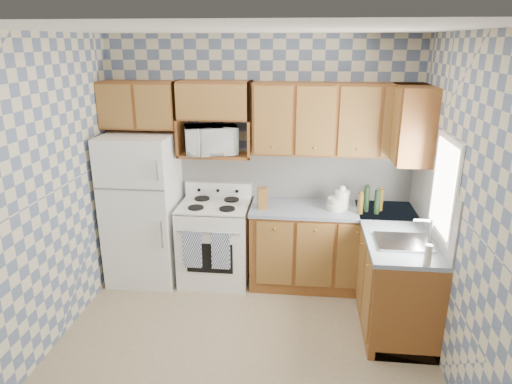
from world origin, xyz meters
TOP-DOWN VIEW (x-y plane):
  - floor at (0.00, 0.00)m, footprint 3.40×3.40m
  - back_wall at (0.00, 1.60)m, footprint 3.40×0.02m
  - right_wall at (1.70, 0.00)m, footprint 0.02×3.20m
  - backsplash_back at (0.40, 1.59)m, footprint 2.60×0.02m
  - backsplash_right at (1.69, 0.80)m, footprint 0.02×1.60m
  - refrigerator at (-1.27, 1.25)m, footprint 0.75×0.70m
  - stove_body at (-0.47, 1.28)m, footprint 0.76×0.65m
  - cooktop at (-0.47, 1.28)m, footprint 0.76×0.65m
  - backguard at (-0.47, 1.55)m, footprint 0.76×0.08m
  - dish_towel_left at (-0.65, 0.93)m, footprint 0.20×0.02m
  - dish_towel_right at (-0.34, 0.93)m, footprint 0.20×0.02m
  - base_cabinets_back at (0.82, 1.30)m, footprint 1.75×0.60m
  - base_cabinets_right at (1.40, 0.80)m, footprint 0.60×1.60m
  - countertop_back at (0.82, 1.30)m, footprint 1.77×0.63m
  - countertop_right at (1.40, 0.80)m, footprint 0.63×1.60m
  - upper_cabinets_back at (0.82, 1.44)m, footprint 1.75×0.33m
  - upper_cabinets_fridge at (-1.29, 1.44)m, footprint 0.82×0.33m
  - upper_cabinets_right at (1.53, 1.25)m, footprint 0.33×0.70m
  - microwave_shelf at (-0.47, 1.44)m, footprint 0.80×0.33m
  - microwave at (-0.52, 1.43)m, footprint 0.65×0.53m
  - sink at (1.40, 0.45)m, footprint 0.48×0.40m
  - window at (1.69, 0.45)m, footprint 0.02×0.66m
  - bottle_0 at (1.16, 1.23)m, footprint 0.06×0.06m
  - bottle_1 at (1.26, 1.17)m, footprint 0.06×0.06m
  - bottle_2 at (1.31, 1.27)m, footprint 0.06×0.06m
  - bottle_3 at (1.09, 1.15)m, footprint 0.06×0.06m
  - knife_block at (0.07, 1.19)m, footprint 0.13×0.13m
  - electric_kettle at (0.91, 1.29)m, footprint 0.16×0.16m
  - food_containers at (0.85, 1.24)m, footprint 0.20×0.20m
  - soap_bottle at (1.51, 0.05)m, footprint 0.06×0.06m

SIDE VIEW (x-z plane):
  - floor at x=0.00m, z-range 0.00..0.00m
  - base_cabinets_back at x=0.82m, z-range 0.00..0.88m
  - base_cabinets_right at x=1.40m, z-range 0.00..0.88m
  - stove_body at x=-0.47m, z-range 0.00..0.90m
  - dish_towel_left at x=-0.65m, z-range 0.31..0.73m
  - dish_towel_right at x=-0.34m, z-range 0.31..0.73m
  - refrigerator at x=-1.27m, z-range 0.00..1.68m
  - countertop_back at x=0.82m, z-range 0.88..0.92m
  - countertop_right at x=1.40m, z-range 0.88..0.92m
  - cooktop at x=-0.47m, z-range 0.89..0.92m
  - sink at x=1.40m, z-range 0.91..0.94m
  - food_containers at x=0.85m, z-range 0.92..1.05m
  - backguard at x=-0.47m, z-range 0.92..1.08m
  - soap_bottle at x=1.51m, z-range 0.92..1.09m
  - electric_kettle at x=0.91m, z-range 0.92..1.12m
  - bottle_3 at x=1.09m, z-range 0.92..1.14m
  - knife_block at x=0.07m, z-range 0.92..1.15m
  - bottle_2 at x=1.31m, z-range 0.92..1.15m
  - bottle_1 at x=1.26m, z-range 0.92..1.17m
  - bottle_0 at x=1.16m, z-range 0.92..1.19m
  - backsplash_back at x=0.40m, z-range 0.92..1.48m
  - backsplash_right at x=1.69m, z-range 0.92..1.48m
  - back_wall at x=0.00m, z-range 0.00..2.70m
  - right_wall at x=1.70m, z-range 0.00..2.70m
  - microwave_shelf at x=-0.47m, z-range 1.42..1.45m
  - window at x=1.69m, z-range 1.02..1.88m
  - microwave at x=-0.52m, z-range 1.45..1.76m
  - upper_cabinets_back at x=0.82m, z-range 1.48..2.22m
  - upper_cabinets_right at x=1.53m, z-range 1.48..2.22m
  - upper_cabinets_fridge at x=-1.29m, z-range 1.72..2.22m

